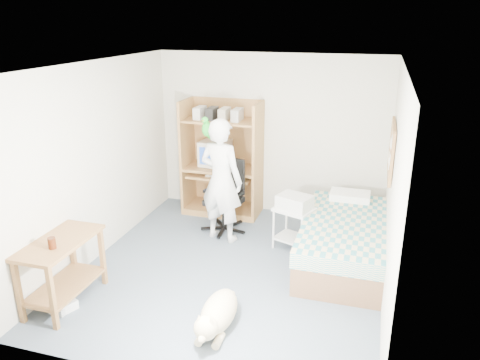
{
  "coord_description": "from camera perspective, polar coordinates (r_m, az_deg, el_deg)",
  "views": [
    {
      "loc": [
        1.57,
        -4.93,
        2.99
      ],
      "look_at": [
        -0.02,
        0.39,
        1.05
      ],
      "focal_mm": 35.0,
      "sensor_mm": 36.0,
      "label": 1
    }
  ],
  "objects": [
    {
      "name": "printer",
      "position": [
        6.24,
        6.67,
        -2.67
      ],
      "size": [
        0.5,
        0.45,
        0.18
      ],
      "primitive_type": "cube",
      "rotation": [
        0.0,
        0.0,
        -0.35
      ],
      "color": "#B9B9B4",
      "rests_on": "printer_cart"
    },
    {
      "name": "office_chair",
      "position": [
        6.87,
        -1.72,
        -3.12
      ],
      "size": [
        0.59,
        0.59,
        1.05
      ],
      "rotation": [
        0.0,
        0.0,
        -0.24
      ],
      "color": "black",
      "rests_on": "floor"
    },
    {
      "name": "printer_cart",
      "position": [
        6.35,
        6.57,
        -5.08
      ],
      "size": [
        0.59,
        0.54,
        0.59
      ],
      "rotation": [
        0.0,
        0.0,
        -0.35
      ],
      "color": "silver",
      "rests_on": "floor"
    },
    {
      "name": "wall_right",
      "position": [
        5.23,
        18.16,
        -1.18
      ],
      "size": [
        0.02,
        4.0,
        2.5
      ],
      "primitive_type": "cube",
      "color": "beige",
      "rests_on": "floor"
    },
    {
      "name": "dog",
      "position": [
        4.9,
        -2.8,
        -15.96
      ],
      "size": [
        0.34,
        1.04,
        0.39
      ],
      "rotation": [
        0.0,
        0.0,
        0.01
      ],
      "color": "beige",
      "rests_on": "floor"
    },
    {
      "name": "person",
      "position": [
        6.42,
        -2.31,
        -0.05
      ],
      "size": [
        0.72,
        0.55,
        1.74
      ],
      "primitive_type": "imported",
      "rotation": [
        0.0,
        0.0,
        2.9
      ],
      "color": "white",
      "rests_on": "floor"
    },
    {
      "name": "ceiling",
      "position": [
        5.2,
        -1.07,
        13.83
      ],
      "size": [
        3.6,
        4.0,
        0.02
      ],
      "primitive_type": "cube",
      "color": "white",
      "rests_on": "wall_back"
    },
    {
      "name": "crt_monitor",
      "position": [
        7.38,
        -3.03,
        3.31
      ],
      "size": [
        0.46,
        0.48,
        0.4
      ],
      "rotation": [
        0.0,
        0.0,
        -0.1
      ],
      "color": "beige",
      "rests_on": "computer_hutch"
    },
    {
      "name": "floor_box_b",
      "position": [
        5.55,
        -20.86,
        -14.3
      ],
      "size": [
        0.2,
        0.24,
        0.08
      ],
      "primitive_type": "cube",
      "rotation": [
        0.0,
        0.0,
        -0.1
      ],
      "color": "#AEAEA9",
      "rests_on": "floor"
    },
    {
      "name": "side_desk",
      "position": [
        5.47,
        -20.88,
        -9.33
      ],
      "size": [
        0.5,
        1.0,
        0.75
      ],
      "color": "brown",
      "rests_on": "floor"
    },
    {
      "name": "corkboard",
      "position": [
        6.03,
        18.0,
        3.5
      ],
      "size": [
        0.04,
        0.94,
        0.66
      ],
      "color": "#9E7A46",
      "rests_on": "wall_right"
    },
    {
      "name": "computer_hutch",
      "position": [
        7.37,
        -2.1,
        2.12
      ],
      "size": [
        1.2,
        0.63,
        1.8
      ],
      "color": "brown",
      "rests_on": "floor"
    },
    {
      "name": "keyboard",
      "position": [
        7.27,
        -2.38,
        0.63
      ],
      "size": [
        0.47,
        0.22,
        0.03
      ],
      "primitive_type": "cube",
      "rotation": [
        0.0,
        0.0,
        0.14
      ],
      "color": "beige",
      "rests_on": "computer_hutch"
    },
    {
      "name": "floor",
      "position": [
        5.98,
        -0.92,
        -10.78
      ],
      "size": [
        4.0,
        4.0,
        0.0
      ],
      "primitive_type": "plane",
      "color": "#45515E",
      "rests_on": "ground"
    },
    {
      "name": "wall_left",
      "position": [
        6.22,
        -17.03,
        2.14
      ],
      "size": [
        0.02,
        4.0,
        2.5
      ],
      "primitive_type": "cube",
      "color": "beige",
      "rests_on": "floor"
    },
    {
      "name": "floor_box_a",
      "position": [
        5.58,
        -20.64,
        -13.97
      ],
      "size": [
        0.31,
        0.28,
        0.1
      ],
      "primitive_type": "cube",
      "rotation": [
        0.0,
        0.0,
        -0.41
      ],
      "color": "silver",
      "rests_on": "floor"
    },
    {
      "name": "pencil_cup",
      "position": [
        7.2,
        -0.03,
        1.72
      ],
      "size": [
        0.08,
        0.08,
        0.12
      ],
      "primitive_type": "cylinder",
      "color": "gold",
      "rests_on": "computer_hutch"
    },
    {
      "name": "wall_back",
      "position": [
        7.31,
        3.75,
        5.45
      ],
      "size": [
        3.6,
        0.02,
        2.5
      ],
      "primitive_type": "cube",
      "color": "beige",
      "rests_on": "floor"
    },
    {
      "name": "parrot",
      "position": [
        6.29,
        -4.1,
        6.38
      ],
      "size": [
        0.13,
        0.22,
        0.35
      ],
      "rotation": [
        0.0,
        0.0,
        -0.24
      ],
      "color": "#148D21",
      "rests_on": "person"
    },
    {
      "name": "bed",
      "position": [
        6.18,
        12.51,
        -7.19
      ],
      "size": [
        1.02,
        2.02,
        0.66
      ],
      "color": "brown",
      "rests_on": "floor"
    },
    {
      "name": "drink_glass",
      "position": [
        5.18,
        -21.95,
        -7.14
      ],
      "size": [
        0.08,
        0.08,
        0.12
      ],
      "primitive_type": "cylinder",
      "color": "#3C1809",
      "rests_on": "side_desk"
    }
  ]
}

